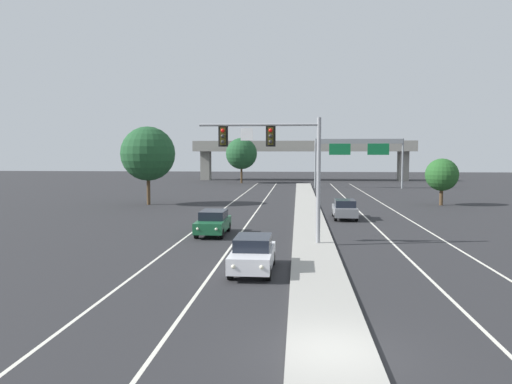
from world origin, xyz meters
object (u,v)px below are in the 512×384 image
(car_oncoming_green, at_px, (213,222))
(highway_sign_gantry, at_px, (359,147))
(car_oncoming_white, at_px, (253,254))
(tree_far_right_c, at_px, (442,175))
(tree_far_left_c, at_px, (148,154))
(overhead_signal_mast, at_px, (280,153))
(tree_far_left_b, at_px, (241,154))
(car_receding_grey, at_px, (345,209))

(car_oncoming_green, bearing_deg, highway_sign_gantry, 71.90)
(car_oncoming_white, distance_m, tree_far_right_c, 34.57)
(tree_far_left_c, bearing_deg, car_oncoming_white, -64.67)
(overhead_signal_mast, height_order, car_oncoming_green, overhead_signal_mast)
(car_oncoming_green, height_order, tree_far_right_c, tree_far_right_c)
(highway_sign_gantry, relative_size, tree_far_left_c, 1.65)
(highway_sign_gantry, bearing_deg, tree_far_left_b, 149.19)
(highway_sign_gantry, xyz_separation_m, tree_far_left_b, (-19.11, 11.40, -0.94))
(highway_sign_gantry, distance_m, tree_far_left_b, 22.27)
(tree_far_right_c, bearing_deg, car_oncoming_green, -134.75)
(tree_far_left_c, bearing_deg, car_receding_grey, -26.67)
(car_oncoming_white, relative_size, highway_sign_gantry, 0.34)
(car_oncoming_green, bearing_deg, car_oncoming_white, -70.60)
(car_oncoming_white, bearing_deg, tree_far_left_c, 115.33)
(car_oncoming_green, xyz_separation_m, car_receding_grey, (9.29, 8.68, 0.00))
(car_oncoming_white, distance_m, tree_far_left_c, 31.58)
(overhead_signal_mast, distance_m, car_receding_grey, 13.65)
(car_oncoming_white, bearing_deg, tree_far_right_c, 61.23)
(car_oncoming_white, xyz_separation_m, highway_sign_gantry, (11.11, 54.66, 5.34))
(tree_far_left_b, bearing_deg, tree_far_left_c, -98.09)
(overhead_signal_mast, bearing_deg, tree_far_right_c, 56.40)
(car_receding_grey, bearing_deg, tree_far_right_c, 46.98)
(tree_far_left_c, bearing_deg, highway_sign_gantry, 47.15)
(overhead_signal_mast, relative_size, tree_far_left_b, 0.90)
(overhead_signal_mast, xyz_separation_m, tree_far_right_c, (15.64, 23.54, -2.20))
(car_oncoming_white, relative_size, car_receding_grey, 1.00)
(tree_far_right_c, height_order, tree_far_left_b, tree_far_left_b)
(car_oncoming_white, xyz_separation_m, car_receding_grey, (5.78, 18.64, 0.00))
(overhead_signal_mast, distance_m, car_oncoming_white, 8.12)
(tree_far_right_c, bearing_deg, car_receding_grey, -133.02)
(overhead_signal_mast, xyz_separation_m, car_receding_grey, (4.83, 11.95, -4.50))
(car_oncoming_green, height_order, highway_sign_gantry, highway_sign_gantry)
(tree_far_left_b, height_order, tree_far_left_c, tree_far_left_c)
(car_oncoming_white, height_order, tree_far_left_c, tree_far_left_c)
(overhead_signal_mast, bearing_deg, highway_sign_gantry, 78.05)
(car_oncoming_white, xyz_separation_m, car_oncoming_green, (-3.50, 9.95, 0.00))
(overhead_signal_mast, bearing_deg, car_oncoming_white, -98.13)
(car_receding_grey, bearing_deg, car_oncoming_white, -107.24)
(highway_sign_gantry, relative_size, tree_far_right_c, 2.78)
(car_oncoming_white, height_order, car_oncoming_green, same)
(car_oncoming_green, relative_size, tree_far_left_b, 0.56)
(tree_far_right_c, xyz_separation_m, tree_far_left_c, (-29.98, -1.97, 2.14))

